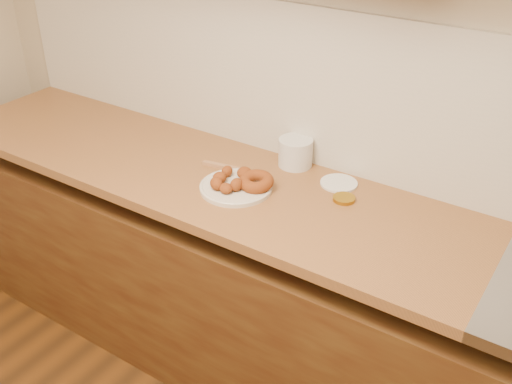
{
  "coord_description": "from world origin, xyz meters",
  "views": [
    {
      "loc": [
        0.68,
        0.13,
        1.99
      ],
      "look_at": [
        -0.31,
        1.63,
        0.93
      ],
      "focal_mm": 42.0,
      "sensor_mm": 36.0,
      "label": 1
    }
  ],
  "objects": [
    {
      "name": "wall_back",
      "position": [
        0.0,
        2.0,
        1.35
      ],
      "size": [
        4.0,
        0.02,
        2.7
      ],
      "primitive_type": "cube",
      "color": "#B6A88E",
      "rests_on": "ground"
    },
    {
      "name": "base_cabinet",
      "position": [
        0.0,
        1.69,
        0.39
      ],
      "size": [
        3.6,
        0.6,
        0.77
      ],
      "primitive_type": "cube",
      "color": "#573B18",
      "rests_on": "floor"
    },
    {
      "name": "butcher_block",
      "position": [
        -0.65,
        1.69,
        0.88
      ],
      "size": [
        2.3,
        0.62,
        0.04
      ],
      "primitive_type": "cube",
      "color": "#9B6132",
      "rests_on": "base_cabinet"
    },
    {
      "name": "backsplash",
      "position": [
        0.0,
        1.99,
        1.2
      ],
      "size": [
        3.6,
        0.02,
        0.6
      ],
      "primitive_type": "cube",
      "color": "beige",
      "rests_on": "wall_back"
    },
    {
      "name": "donut_plate",
      "position": [
        -0.41,
        1.65,
        0.91
      ],
      "size": [
        0.26,
        0.26,
        0.02
      ],
      "primitive_type": "cylinder",
      "color": "beige",
      "rests_on": "butcher_block"
    },
    {
      "name": "ring_donut",
      "position": [
        -0.34,
        1.68,
        0.94
      ],
      "size": [
        0.14,
        0.14,
        0.06
      ],
      "primitive_type": "torus",
      "rotation": [
        0.1,
        0.0,
        0.13
      ],
      "color": "brown",
      "rests_on": "donut_plate"
    },
    {
      "name": "fried_dough_chunks",
      "position": [
        -0.43,
        1.64,
        0.94
      ],
      "size": [
        0.14,
        0.2,
        0.05
      ],
      "color": "brown",
      "rests_on": "donut_plate"
    },
    {
      "name": "plastic_tub",
      "position": [
        -0.32,
        1.93,
        0.95
      ],
      "size": [
        0.14,
        0.14,
        0.11
      ],
      "primitive_type": "cylinder",
      "rotation": [
        0.0,
        0.0,
        -0.06
      ],
      "color": "silver",
      "rests_on": "butcher_block"
    },
    {
      "name": "tub_lid",
      "position": [
        -0.11,
        1.89,
        0.9
      ],
      "size": [
        0.16,
        0.16,
        0.01
      ],
      "primitive_type": "cylinder",
      "rotation": [
        0.0,
        0.0,
        0.23
      ],
      "color": "silver",
      "rests_on": "butcher_block"
    },
    {
      "name": "brass_jar_lid",
      "position": [
        -0.05,
        1.8,
        0.91
      ],
      "size": [
        0.08,
        0.08,
        0.01
      ],
      "primitive_type": "cylinder",
      "rotation": [
        0.0,
        0.0,
        0.08
      ],
      "color": "#A07819",
      "rests_on": "butcher_block"
    },
    {
      "name": "wooden_utensil",
      "position": [
        -0.54,
        1.76,
        0.91
      ],
      "size": [
        0.17,
        0.05,
        0.01
      ],
      "primitive_type": "cube",
      "rotation": [
        0.0,
        0.0,
        0.18
      ],
      "color": "#9D6D46",
      "rests_on": "butcher_block"
    }
  ]
}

